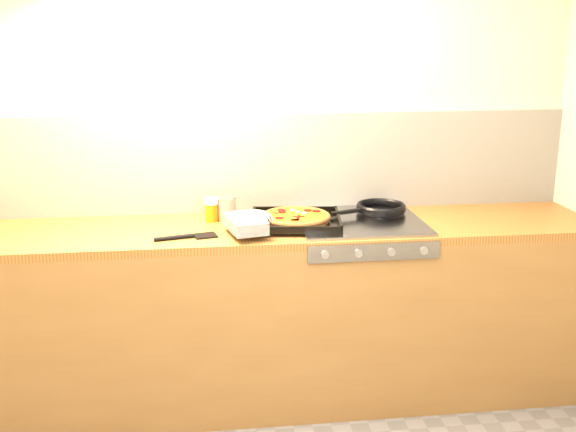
{
  "coord_description": "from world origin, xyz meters",
  "views": [
    {
      "loc": [
        -0.29,
        -1.98,
        1.79
      ],
      "look_at": [
        0.1,
        1.08,
        0.95
      ],
      "focal_mm": 42.0,
      "sensor_mm": 36.0,
      "label": 1
    }
  ],
  "objects": [
    {
      "name": "wooden_spoon",
      "position": [
        0.02,
        1.25,
        0.91
      ],
      "size": [
        0.3,
        0.09,
        0.02
      ],
      "color": "#AC6E49",
      "rests_on": "counter_run"
    },
    {
      "name": "counter_run",
      "position": [
        0.0,
        1.1,
        0.45
      ],
      "size": [
        3.2,
        0.62,
        0.9
      ],
      "color": "olive",
      "rests_on": "ground"
    },
    {
      "name": "juice_glass",
      "position": [
        -0.26,
        1.21,
        0.96
      ],
      "size": [
        0.08,
        0.08,
        0.12
      ],
      "color": "orange",
      "rests_on": "counter_run"
    },
    {
      "name": "tomato_can",
      "position": [
        -0.18,
        1.21,
        0.96
      ],
      "size": [
        0.09,
        0.09,
        0.12
      ],
      "color": "maroon",
      "rests_on": "counter_run"
    },
    {
      "name": "frying_pan",
      "position": [
        0.58,
        1.2,
        0.94
      ],
      "size": [
        0.44,
        0.32,
        0.04
      ],
      "color": "black",
      "rests_on": "stovetop"
    },
    {
      "name": "black_spatula",
      "position": [
        -0.37,
        0.94,
        0.91
      ],
      "size": [
        0.29,
        0.12,
        0.02
      ],
      "color": "black",
      "rests_on": "counter_run"
    },
    {
      "name": "pizza_on_tray",
      "position": [
        0.07,
        1.05,
        0.94
      ],
      "size": [
        0.58,
        0.47,
        0.07
      ],
      "color": "black",
      "rests_on": "stovetop"
    },
    {
      "name": "room_shell",
      "position": [
        0.0,
        1.39,
        1.15
      ],
      "size": [
        3.2,
        3.2,
        3.2
      ],
      "color": "white",
      "rests_on": "ground"
    },
    {
      "name": "stovetop",
      "position": [
        0.45,
        1.1,
        0.91
      ],
      "size": [
        0.6,
        0.56,
        0.02
      ],
      "primitive_type": "cube",
      "color": "gray",
      "rests_on": "counter_run"
    }
  ]
}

